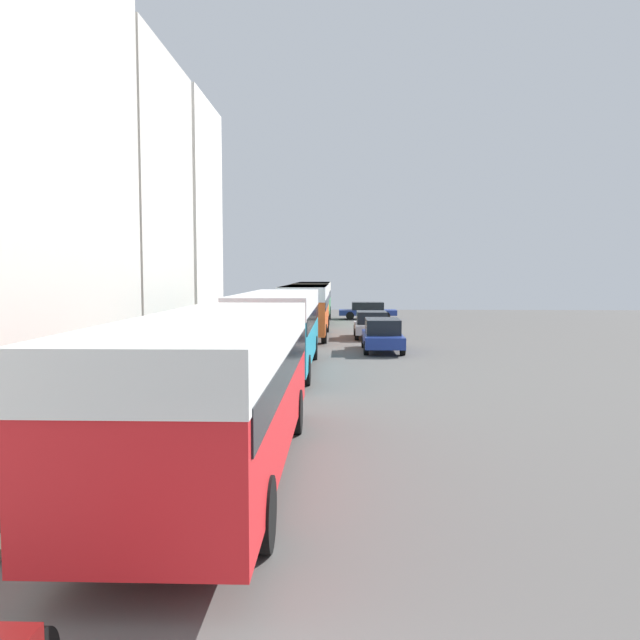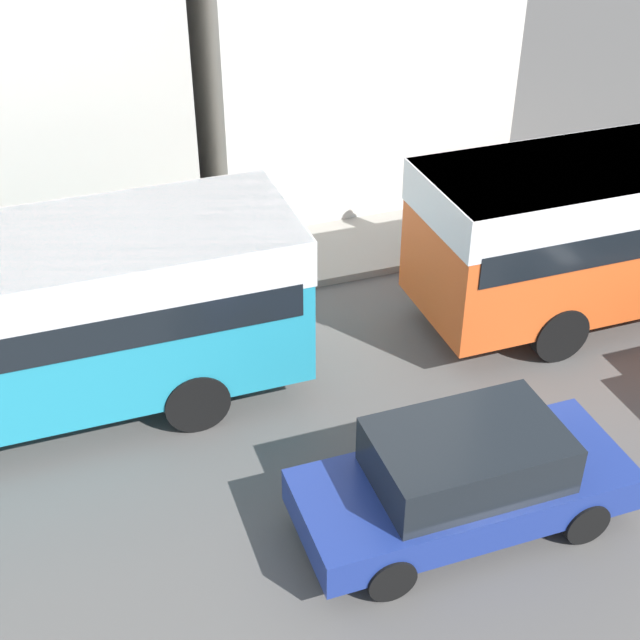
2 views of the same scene
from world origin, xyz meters
TOP-DOWN VIEW (x-y plane):
  - car_far_curb at (2.27, 26.33)m, footprint 1.84×4.43m
  - pedestrian_near_curb at (-4.47, 29.02)m, footprint 0.38×0.38m

SIDE VIEW (x-z plane):
  - car_far_curb at x=2.27m, z-range 0.03..1.56m
  - pedestrian_near_curb at x=-4.47m, z-range 0.17..1.99m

